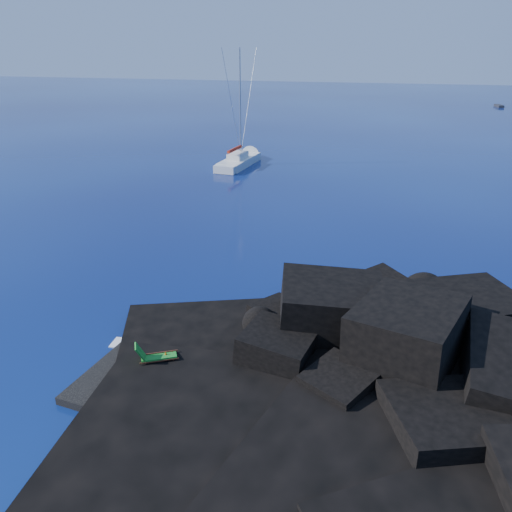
{
  "coord_description": "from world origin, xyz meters",
  "views": [
    {
      "loc": [
        12.23,
        -15.57,
        13.45
      ],
      "look_at": [
        4.86,
        10.63,
        2.0
      ],
      "focal_mm": 35.0,
      "sensor_mm": 36.0,
      "label": 1
    }
  ],
  "objects_px": {
    "sailboat": "(239,165)",
    "sunbather": "(167,380)",
    "deck_chair": "(159,352)",
    "distant_boat_a": "(499,107)",
    "marker_cone": "(166,357)"
  },
  "relations": [
    {
      "from": "sailboat",
      "to": "sunbather",
      "type": "relative_size",
      "value": 7.61
    },
    {
      "from": "deck_chair",
      "to": "sunbather",
      "type": "bearing_deg",
      "value": -82.42
    },
    {
      "from": "sunbather",
      "to": "deck_chair",
      "type": "bearing_deg",
      "value": 129.6
    },
    {
      "from": "sunbather",
      "to": "distant_boat_a",
      "type": "bearing_deg",
      "value": 78.01
    },
    {
      "from": "sailboat",
      "to": "deck_chair",
      "type": "relative_size",
      "value": 7.62
    },
    {
      "from": "deck_chair",
      "to": "sunbather",
      "type": "xyz_separation_m",
      "value": [
        0.92,
        -1.22,
        -0.44
      ]
    },
    {
      "from": "sunbather",
      "to": "distant_boat_a",
      "type": "relative_size",
      "value": 0.45
    },
    {
      "from": "distant_boat_a",
      "to": "deck_chair",
      "type": "bearing_deg",
      "value": -113.6
    },
    {
      "from": "marker_cone",
      "to": "sailboat",
      "type": "bearing_deg",
      "value": 102.98
    },
    {
      "from": "sailboat",
      "to": "distant_boat_a",
      "type": "relative_size",
      "value": 3.41
    },
    {
      "from": "sailboat",
      "to": "distant_boat_a",
      "type": "distance_m",
      "value": 88.17
    },
    {
      "from": "sailboat",
      "to": "sunbather",
      "type": "xyz_separation_m",
      "value": [
        10.1,
        -42.25,
        0.52
      ]
    },
    {
      "from": "sunbather",
      "to": "marker_cone",
      "type": "distance_m",
      "value": 1.58
    },
    {
      "from": "sailboat",
      "to": "distant_boat_a",
      "type": "height_order",
      "value": "sailboat"
    },
    {
      "from": "deck_chair",
      "to": "sailboat",
      "type": "bearing_deg",
      "value": 73.01
    }
  ]
}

